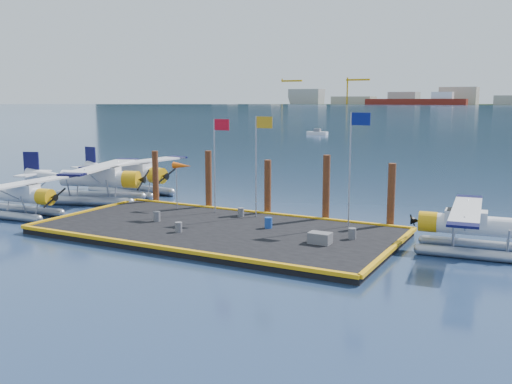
% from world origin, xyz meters
% --- Properties ---
extents(ground, '(4000.00, 4000.00, 0.00)m').
position_xyz_m(ground, '(0.00, 0.00, 0.00)').
color(ground, navy).
rests_on(ground, ground).
extents(dock, '(20.00, 10.00, 0.40)m').
position_xyz_m(dock, '(0.00, 0.00, 0.20)').
color(dock, black).
rests_on(dock, ground).
extents(dock_bumpers, '(20.25, 10.25, 0.18)m').
position_xyz_m(dock_bumpers, '(0.00, 0.00, 0.49)').
color(dock_bumpers, orange).
rests_on(dock_bumpers, dock).
extents(seaplane_a, '(7.85, 8.66, 3.07)m').
position_xyz_m(seaplane_a, '(-13.97, -1.80, 1.34)').
color(seaplane_a, '#8F929C').
rests_on(seaplane_a, ground).
extents(seaplane_b, '(9.76, 10.42, 3.73)m').
position_xyz_m(seaplane_b, '(-13.21, 4.55, 1.63)').
color(seaplane_b, '#8F929C').
rests_on(seaplane_b, ground).
extents(seaplane_c, '(9.37, 10.34, 3.66)m').
position_xyz_m(seaplane_c, '(-13.13, 8.56, 1.59)').
color(seaplane_c, '#8F929C').
rests_on(seaplane_c, ground).
extents(seaplane_d, '(7.81, 8.62, 3.05)m').
position_xyz_m(seaplane_d, '(13.40, 2.38, 1.33)').
color(seaplane_d, '#8F929C').
rests_on(seaplane_d, ground).
extents(drum_0, '(0.42, 0.42, 0.59)m').
position_xyz_m(drum_0, '(-4.11, -0.19, 0.69)').
color(drum_0, '#5B5B60').
rests_on(drum_0, dock).
extents(drum_2, '(0.43, 0.43, 0.61)m').
position_xyz_m(drum_2, '(2.61, 1.33, 0.71)').
color(drum_2, '#1B4094').
rests_on(drum_2, dock).
extents(drum_3, '(0.39, 0.39, 0.55)m').
position_xyz_m(drum_3, '(-1.31, -1.88, 0.68)').
color(drum_3, '#5B5B60').
rests_on(drum_3, dock).
extents(drum_4, '(0.41, 0.41, 0.58)m').
position_xyz_m(drum_4, '(7.64, 1.06, 0.69)').
color(drum_4, '#5B5B60').
rests_on(drum_4, dock).
extents(drum_5, '(0.39, 0.39, 0.55)m').
position_xyz_m(drum_5, '(-0.33, 3.35, 0.68)').
color(drum_5, '#5B5B60').
rests_on(drum_5, dock).
extents(crate, '(1.13, 0.75, 0.56)m').
position_xyz_m(crate, '(6.50, -0.59, 0.68)').
color(crate, '#5B5B60').
rests_on(crate, dock).
extents(flagpole_red, '(1.14, 0.08, 6.00)m').
position_xyz_m(flagpole_red, '(-2.29, 3.80, 4.40)').
color(flagpole_red, '#9998A0').
rests_on(flagpole_red, dock).
extents(flagpole_yellow, '(1.14, 0.08, 6.20)m').
position_xyz_m(flagpole_yellow, '(0.70, 3.80, 4.51)').
color(flagpole_yellow, '#9998A0').
rests_on(flagpole_yellow, dock).
extents(flagpole_blue, '(1.14, 0.08, 6.50)m').
position_xyz_m(flagpole_blue, '(6.70, 3.80, 4.69)').
color(flagpole_blue, '#9998A0').
rests_on(flagpole_blue, dock).
extents(windsock, '(1.40, 0.44, 3.12)m').
position_xyz_m(windsock, '(-5.03, 3.80, 3.23)').
color(windsock, '#9998A0').
rests_on(windsock, dock).
extents(piling_0, '(0.44, 0.44, 4.00)m').
position_xyz_m(piling_0, '(-8.50, 5.40, 2.00)').
color(piling_0, '#431F13').
rests_on(piling_0, ground).
extents(piling_1, '(0.44, 0.44, 4.20)m').
position_xyz_m(piling_1, '(-4.00, 5.40, 2.10)').
color(piling_1, '#431F13').
rests_on(piling_1, ground).
extents(piling_2, '(0.44, 0.44, 3.80)m').
position_xyz_m(piling_2, '(0.50, 5.40, 1.90)').
color(piling_2, '#431F13').
rests_on(piling_2, ground).
extents(piling_3, '(0.44, 0.44, 4.30)m').
position_xyz_m(piling_3, '(4.50, 5.40, 2.15)').
color(piling_3, '#431F13').
rests_on(piling_3, ground).
extents(piling_4, '(0.44, 0.44, 4.00)m').
position_xyz_m(piling_4, '(8.50, 5.40, 2.00)').
color(piling_4, '#431F13').
rests_on(piling_4, ground).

